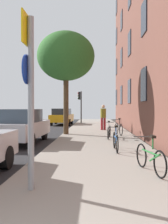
% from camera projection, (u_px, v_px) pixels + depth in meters
% --- Properties ---
extents(ground_plane, '(41.80, 41.80, 0.00)m').
position_uv_depth(ground_plane, '(43.00, 134.00, 15.67)').
color(ground_plane, '#332D28').
extents(road_asphalt, '(7.00, 38.00, 0.01)m').
position_uv_depth(road_asphalt, '(10.00, 134.00, 15.75)').
color(road_asphalt, '#232326').
rests_on(road_asphalt, ground).
extents(sidewalk, '(4.20, 38.00, 0.12)m').
position_uv_depth(sidewalk, '(97.00, 133.00, 15.53)').
color(sidewalk, gray).
rests_on(sidewalk, ground).
extents(sign_post, '(0.16, 0.60, 3.35)m').
position_uv_depth(sign_post, '(30.00, 87.00, 4.64)').
color(sign_post, gray).
rests_on(sign_post, sidewalk).
extents(traffic_light, '(0.43, 0.24, 3.28)m').
position_uv_depth(traffic_light, '(80.00, 101.00, 25.21)').
color(traffic_light, black).
rests_on(traffic_light, sidewalk).
extents(tree_near, '(3.42, 3.42, 6.11)m').
position_uv_depth(tree_near, '(66.00, 57.00, 14.55)').
color(tree_near, '#4C3823').
rests_on(tree_near, sidewalk).
extents(bicycle_0, '(0.50, 1.64, 0.92)m').
position_uv_depth(bicycle_0, '(150.00, 158.00, 5.91)').
color(bicycle_0, black).
rests_on(bicycle_0, sidewalk).
extents(bicycle_1, '(0.42, 1.67, 0.93)m').
position_uv_depth(bicycle_1, '(116.00, 141.00, 8.90)').
color(bicycle_1, black).
rests_on(bicycle_1, sidewalk).
extents(bicycle_2, '(0.43, 1.65, 0.91)m').
position_uv_depth(bicycle_2, '(109.00, 131.00, 12.58)').
color(bicycle_2, black).
rests_on(bicycle_2, sidewalk).
extents(bicycle_3, '(0.42, 1.71, 0.97)m').
position_uv_depth(bicycle_3, '(119.00, 128.00, 14.19)').
color(bicycle_3, black).
rests_on(bicycle_3, sidewalk).
extents(pedestrian_0, '(0.40, 0.40, 1.79)m').
position_uv_depth(pedestrian_0, '(103.00, 116.00, 17.39)').
color(pedestrian_0, maroon).
rests_on(pedestrian_0, sidewalk).
extents(car_1, '(1.90, 4.37, 1.62)m').
position_uv_depth(car_1, '(22.00, 126.00, 11.52)').
color(car_1, '#B7B7BC').
rests_on(car_1, road_asphalt).
extents(car_2, '(2.02, 4.36, 1.62)m').
position_uv_depth(car_2, '(62.00, 116.00, 24.39)').
color(car_2, orange).
rests_on(car_2, road_asphalt).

